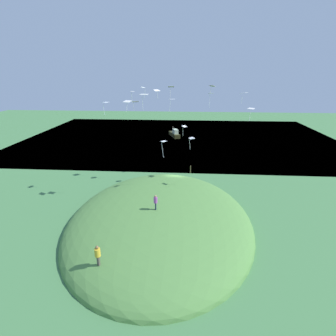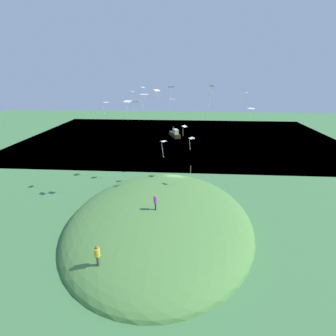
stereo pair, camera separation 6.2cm
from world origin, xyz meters
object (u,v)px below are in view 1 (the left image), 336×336
(kite_3, at_px, (243,93))
(kite_9, at_px, (171,87))
(kite_1, at_px, (144,95))
(kite_7, at_px, (251,109))
(kite_12, at_px, (212,86))
(kite_14, at_px, (191,139))
(kite_15, at_px, (211,95))
(kite_4, at_px, (184,127))
(mooring_post, at_px, (190,170))
(boat_on_lake, at_px, (175,134))
(person_on_hilltop, at_px, (156,201))
(kite_5, at_px, (157,91))
(kite_13, at_px, (105,103))
(kite_6, at_px, (127,102))
(kite_10, at_px, (163,143))
(kite_11, at_px, (171,100))
(person_with_child, at_px, (98,253))
(kite_2, at_px, (143,88))
(kite_8, at_px, (132,92))
(kite_0, at_px, (135,102))

(kite_3, xyz_separation_m, kite_9, (-10.76, -9.96, 0.13))
(kite_1, height_order, kite_7, kite_1)
(kite_12, relative_size, kite_14, 0.65)
(kite_1, distance_m, kite_14, 9.79)
(kite_15, bearing_deg, kite_4, -156.66)
(kite_3, distance_m, mooring_post, 16.20)
(kite_15, bearing_deg, kite_1, -59.72)
(boat_on_lake, bearing_deg, mooring_post, -11.53)
(person_on_hilltop, xyz_separation_m, kite_5, (-15.09, -1.39, 10.21))
(kite_14, bearing_deg, kite_13, -77.80)
(kite_6, xyz_separation_m, kite_13, (-2.28, -3.41, -0.44))
(boat_on_lake, relative_size, kite_6, 4.06)
(kite_1, bearing_deg, kite_15, 120.28)
(mooring_post, bearing_deg, kite_14, -0.97)
(kite_10, height_order, kite_12, kite_12)
(person_on_hilltop, bearing_deg, kite_9, 0.99)
(kite_12, bearing_deg, kite_11, -62.12)
(person_with_child, bearing_deg, kite_1, -63.46)
(kite_3, bearing_deg, kite_2, -117.46)
(boat_on_lake, xyz_separation_m, kite_9, (23.30, 0.36, 13.25))
(kite_15, bearing_deg, mooring_post, -155.49)
(kite_11, bearing_deg, kite_3, 71.62)
(kite_3, bearing_deg, kite_8, -116.90)
(kite_1, distance_m, kite_10, 6.29)
(kite_1, height_order, kite_11, kite_1)
(kite_2, relative_size, kite_14, 0.95)
(kite_1, xyz_separation_m, kite_2, (-10.44, -1.73, 0.24))
(kite_5, bearing_deg, kite_15, 73.21)
(kite_0, distance_m, kite_2, 3.39)
(kite_2, distance_m, kite_10, 13.04)
(kite_7, bearing_deg, kite_10, -93.31)
(kite_2, distance_m, kite_14, 11.83)
(kite_4, bearing_deg, kite_7, 29.02)
(kite_4, height_order, kite_12, kite_12)
(kite_3, bearing_deg, kite_10, -71.16)
(person_on_hilltop, xyz_separation_m, kite_12, (-17.23, 6.81, 10.76))
(kite_1, bearing_deg, kite_7, 85.72)
(kite_9, xyz_separation_m, kite_14, (9.46, 3.52, -6.55))
(kite_7, height_order, kite_14, kite_7)
(kite_3, bearing_deg, kite_7, 3.61)
(person_with_child, xyz_separation_m, kite_12, (-24.96, 10.65, 11.72))
(kite_5, distance_m, kite_13, 8.24)
(kite_8, relative_size, kite_11, 1.00)
(kite_12, bearing_deg, person_on_hilltop, -21.55)
(kite_2, bearing_deg, kite_12, 84.30)
(kite_8, bearing_deg, kite_0, 167.36)
(person_on_hilltop, relative_size, kite_9, 0.83)
(kite_0, relative_size, kite_6, 1.12)
(person_on_hilltop, bearing_deg, kite_0, 17.41)
(person_on_hilltop, bearing_deg, mooring_post, -10.59)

